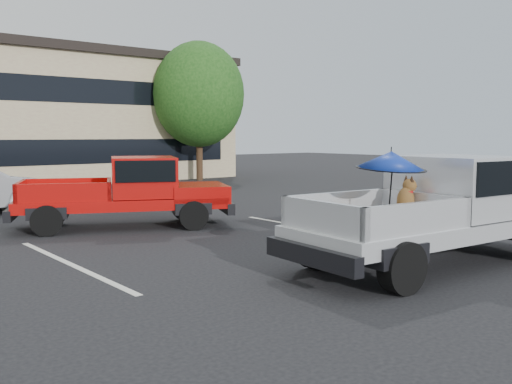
% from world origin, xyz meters
% --- Properties ---
extents(ground, '(90.00, 90.00, 0.00)m').
position_xyz_m(ground, '(0.00, 0.00, 0.00)').
color(ground, black).
rests_on(ground, ground).
extents(stripe_left, '(0.12, 5.00, 0.01)m').
position_xyz_m(stripe_left, '(-3.00, 2.00, 0.00)').
color(stripe_left, silver).
rests_on(stripe_left, ground).
extents(stripe_right, '(0.12, 5.00, 0.01)m').
position_xyz_m(stripe_right, '(3.00, 2.00, 0.00)').
color(stripe_right, silver).
rests_on(stripe_right, ground).
extents(motel_building, '(20.40, 8.40, 6.30)m').
position_xyz_m(motel_building, '(2.00, 20.99, 3.21)').
color(motel_building, tan).
rests_on(motel_building, ground).
extents(tree_right, '(4.46, 4.46, 6.78)m').
position_xyz_m(tree_right, '(9.00, 16.00, 4.21)').
color(tree_right, '#332114').
rests_on(tree_right, ground).
extents(tree_back, '(4.68, 4.68, 7.11)m').
position_xyz_m(tree_back, '(6.00, 24.00, 4.41)').
color(tree_back, '#332114').
rests_on(tree_back, ground).
extents(silver_pickup, '(5.83, 2.46, 2.06)m').
position_xyz_m(silver_pickup, '(2.16, -2.03, 1.05)').
color(silver_pickup, black).
rests_on(silver_pickup, ground).
extents(red_pickup, '(5.45, 3.79, 1.71)m').
position_xyz_m(red_pickup, '(-0.14, 4.99, 0.93)').
color(red_pickup, black).
rests_on(red_pickup, ground).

